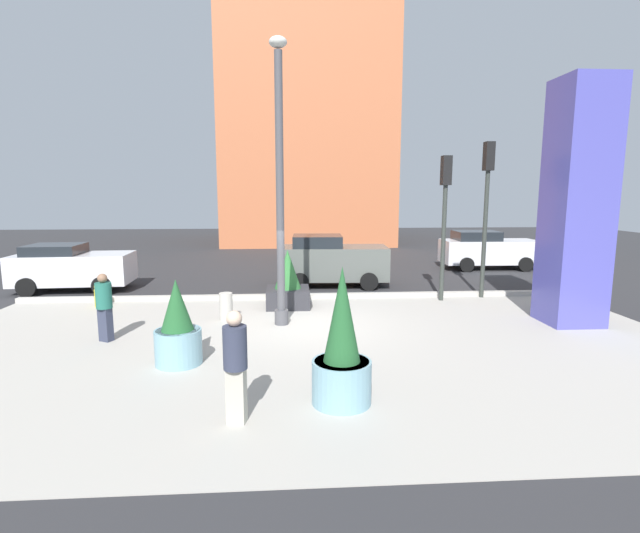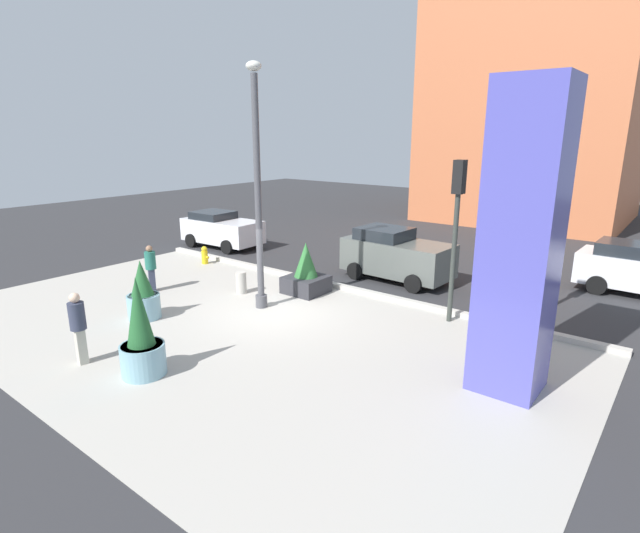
# 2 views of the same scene
# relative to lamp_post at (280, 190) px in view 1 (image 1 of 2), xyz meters

# --- Properties ---
(ground_plane) EXTENTS (60.00, 60.00, 0.00)m
(ground_plane) POSITION_rel_lamp_post_xyz_m (0.61, 3.93, -3.51)
(ground_plane) COLOR #2D2D30
(plaza_pavement) EXTENTS (18.00, 10.00, 0.02)m
(plaza_pavement) POSITION_rel_lamp_post_xyz_m (0.61, -2.07, -3.51)
(plaza_pavement) COLOR #ADA89E
(plaza_pavement) RESTS_ON ground_plane
(curb_strip) EXTENTS (18.00, 0.24, 0.16)m
(curb_strip) POSITION_rel_lamp_post_xyz_m (0.61, 3.05, -3.43)
(curb_strip) COLOR #B7B2A8
(curb_strip) RESTS_ON ground_plane
(lamp_post) EXTENTS (0.44, 0.44, 7.20)m
(lamp_post) POSITION_rel_lamp_post_xyz_m (0.00, 0.00, 0.00)
(lamp_post) COLOR #4C4C51
(lamp_post) RESTS_ON ground_plane
(art_pillar_blue) EXTENTS (1.36, 1.36, 6.31)m
(art_pillar_blue) POSITION_rel_lamp_post_xyz_m (7.65, -0.33, -0.36)
(art_pillar_blue) COLOR #4C4CAD
(art_pillar_blue) RESTS_ON ground_plane
(potted_plant_near_right) EXTENTS (1.29, 1.29, 1.75)m
(potted_plant_near_right) POSITION_rel_lamp_post_xyz_m (0.17, 1.98, -2.84)
(potted_plant_near_right) COLOR #2D2D33
(potted_plant_near_right) RESTS_ON ground_plane
(potted_plant_curbside) EXTENTS (0.98, 0.98, 2.30)m
(potted_plant_curbside) POSITION_rel_lamp_post_xyz_m (1.06, -4.81, -2.63)
(potted_plant_curbside) COLOR #7AA8B7
(potted_plant_curbside) RESTS_ON ground_plane
(potted_plant_mid_plaza) EXTENTS (0.94, 0.94, 1.76)m
(potted_plant_mid_plaza) POSITION_rel_lamp_post_xyz_m (-2.04, -2.79, -2.79)
(potted_plant_mid_plaza) COLOR #7AA8B7
(potted_plant_mid_plaza) RESTS_ON ground_plane
(fire_hydrant) EXTENTS (0.36, 0.26, 0.75)m
(fire_hydrant) POSITION_rel_lamp_post_xyz_m (-5.58, 2.33, -3.14)
(fire_hydrant) COLOR gold
(fire_hydrant) RESTS_ON ground_plane
(concrete_bollard) EXTENTS (0.36, 0.36, 0.75)m
(concrete_bollard) POSITION_rel_lamp_post_xyz_m (-1.52, 0.58, -3.14)
(concrete_bollard) COLOR #B2ADA3
(concrete_bollard) RESTS_ON ground_plane
(traffic_light_far_side) EXTENTS (0.28, 0.42, 5.05)m
(traffic_light_far_side) POSITION_rel_lamp_post_xyz_m (6.60, 2.86, -0.15)
(traffic_light_far_side) COLOR #333833
(traffic_light_far_side) RESTS_ON ground_plane
(traffic_light_corner) EXTENTS (0.28, 0.42, 4.58)m
(traffic_light_corner) POSITION_rel_lamp_post_xyz_m (5.11, 2.51, -0.42)
(traffic_light_corner) COLOR #333833
(traffic_light_corner) RESTS_ON ground_plane
(car_passing_lane) EXTENTS (3.97, 2.17, 1.65)m
(car_passing_lane) POSITION_rel_lamp_post_xyz_m (-7.47, 4.92, -2.66)
(car_passing_lane) COLOR silver
(car_passing_lane) RESTS_ON ground_plane
(car_curb_west) EXTENTS (4.29, 2.02, 1.73)m
(car_curb_west) POSITION_rel_lamp_post_xyz_m (9.25, 8.70, -2.64)
(car_curb_west) COLOR silver
(car_curb_west) RESTS_ON ground_plane
(car_curb_east) EXTENTS (4.05, 2.16, 1.89)m
(car_curb_east) POSITION_rel_lamp_post_xyz_m (1.79, 5.20, -2.56)
(car_curb_east) COLOR #565B56
(car_curb_east) RESTS_ON ground_plane
(pedestrian_by_curb) EXTENTS (0.42, 0.42, 1.75)m
(pedestrian_by_curb) POSITION_rel_lamp_post_xyz_m (-0.60, -5.38, -2.53)
(pedestrian_by_curb) COLOR #B2AD9E
(pedestrian_by_curb) RESTS_ON ground_plane
(pedestrian_on_sidewalk) EXTENTS (0.48, 0.48, 1.62)m
(pedestrian_on_sidewalk) POSITION_rel_lamp_post_xyz_m (-4.08, -1.16, -2.62)
(pedestrian_on_sidewalk) COLOR #33384C
(pedestrian_on_sidewalk) RESTS_ON ground_plane
(highrise_across_street) EXTENTS (11.17, 10.89, 22.82)m
(highrise_across_street) POSITION_rel_lamp_post_xyz_m (1.51, 22.55, 7.90)
(highrise_across_street) COLOR #C66B42
(highrise_across_street) RESTS_ON ground_plane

